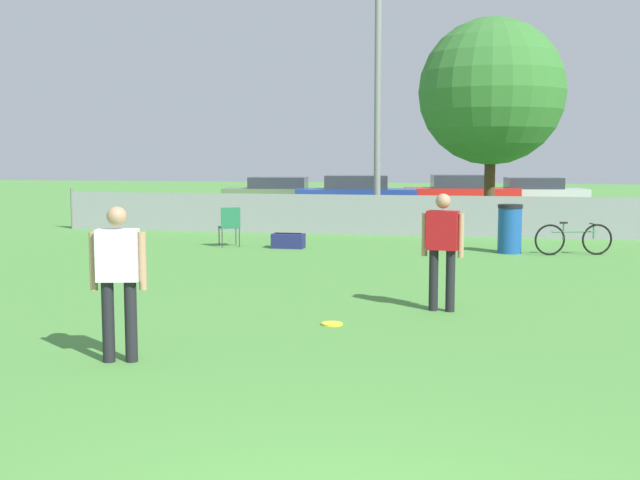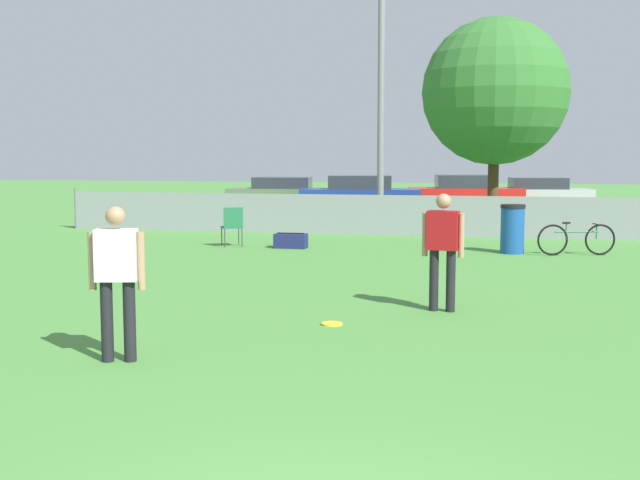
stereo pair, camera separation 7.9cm
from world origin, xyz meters
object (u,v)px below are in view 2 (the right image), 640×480
bicycle_sideline (576,239)px  gear_bag_sideline (291,241)px  player_thrower_red (443,243)px  parked_car_silver (538,193)px  parked_car_olive (282,193)px  folding_chair_sideline (232,224)px  parked_car_blue (360,194)px  light_pole (381,50)px  trash_bin (512,229)px  frisbee_disc (332,324)px  player_receiver_white (117,272)px  tree_near_pole (495,92)px  parked_car_red (465,193)px

bicycle_sideline → gear_bag_sideline: 6.46m
player_thrower_red → parked_car_silver: (2.44, 22.50, -0.32)m
bicycle_sideline → parked_car_olive: size_ratio=0.37×
folding_chair_sideline → parked_car_blue: size_ratio=0.20×
player_thrower_red → gear_bag_sideline: bearing=127.8°
player_thrower_red → light_pole: bearing=110.1°
trash_bin → folding_chair_sideline: bearing=-179.4°
trash_bin → light_pole: bearing=125.2°
frisbee_disc → player_thrower_red: bearing=42.6°
parked_car_olive → bicycle_sideline: bearing=-59.2°
trash_bin → gear_bag_sideline: (-5.09, -0.06, -0.38)m
trash_bin → parked_car_silver: 15.48m
player_thrower_red → trash_bin: 7.18m
player_receiver_white → gear_bag_sideline: size_ratio=2.20×
light_pole → parked_car_olive: size_ratio=1.94×
player_receiver_white → player_thrower_red: bearing=33.6°
trash_bin → parked_car_blue: size_ratio=0.23×
bicycle_sideline → tree_near_pole: bearing=90.2°
parked_car_olive → parked_car_silver: 10.40m
bicycle_sideline → gear_bag_sideline: size_ratio=2.25×
player_thrower_red → folding_chair_sideline: bearing=135.9°
folding_chair_sideline → gear_bag_sideline: (1.44, 0.01, -0.37)m
light_pole → parked_car_silver: 12.24m
gear_bag_sideline → bicycle_sideline: bearing=-0.2°
light_pole → player_receiver_white: size_ratio=5.39×
player_thrower_red → frisbee_disc: 2.05m
gear_bag_sideline → parked_car_red: 14.78m
trash_bin → gear_bag_sideline: trash_bin is taller
player_thrower_red → parked_car_silver: bearing=92.0°
bicycle_sideline → trash_bin: bearing=160.8°
tree_near_pole → bicycle_sideline: 7.51m
light_pole → folding_chair_sideline: (-2.82, -5.32, -4.69)m
light_pole → parked_car_red: light_pole is taller
tree_near_pole → parked_car_olive: 11.64m
parked_car_silver → folding_chair_sideline: bearing=-125.6°
folding_chair_sideline → trash_bin: size_ratio=0.87×
light_pole → player_thrower_red: 13.31m
parked_car_blue → bicycle_sideline: bearing=-69.3°
parked_car_red → light_pole: bearing=-112.7°
tree_near_pole → parked_car_olive: tree_near_pole is taller
light_pole → frisbee_disc: light_pole is taller
player_receiver_white → parked_car_olive: bearing=86.6°
folding_chair_sideline → bicycle_sideline: (7.90, -0.01, -0.19)m
parked_car_blue → player_receiver_white: bearing=-95.9°
trash_bin → bicycle_sideline: bearing=-3.3°
trash_bin → parked_car_blue: bearing=114.4°
player_thrower_red → parked_car_red: (-0.43, 21.35, -0.29)m
folding_chair_sideline → player_thrower_red: bearing=98.5°
parked_car_silver → tree_near_pole: bearing=-109.6°
bicycle_sideline → trash_bin: size_ratio=1.55×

